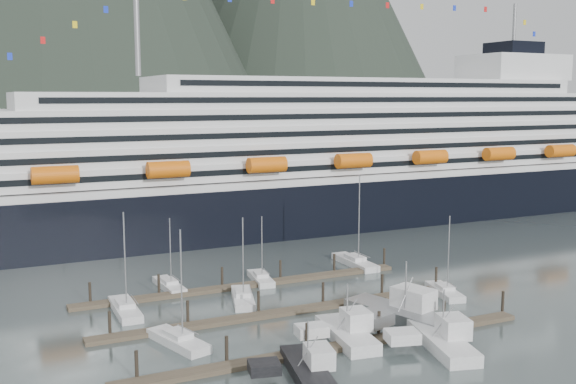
% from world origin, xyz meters
% --- Properties ---
extents(ground, '(1600.00, 1600.00, 0.00)m').
position_xyz_m(ground, '(0.00, 0.00, 0.00)').
color(ground, '#404B4B').
rests_on(ground, ground).
extents(cruise_ship, '(210.00, 30.40, 50.30)m').
position_xyz_m(cruise_ship, '(30.03, 54.94, 12.04)').
color(cruise_ship, black).
rests_on(cruise_ship, ground).
extents(dock_near, '(48.18, 2.28, 3.20)m').
position_xyz_m(dock_near, '(-4.93, -9.95, 0.31)').
color(dock_near, '#473C2E').
rests_on(dock_near, ground).
extents(dock_mid, '(48.18, 2.28, 3.20)m').
position_xyz_m(dock_mid, '(-4.93, 3.05, 0.31)').
color(dock_mid, '#473C2E').
rests_on(dock_mid, ground).
extents(dock_far, '(48.18, 2.28, 3.20)m').
position_xyz_m(dock_far, '(-4.93, 16.05, 0.31)').
color(dock_far, '#473C2E').
rests_on(dock_far, ground).
extents(sailboat_a, '(4.98, 9.40, 13.30)m').
position_xyz_m(sailboat_a, '(-19.83, -1.56, 0.42)').
color(sailboat_a, silver).
rests_on(sailboat_a, ground).
extents(sailboat_b, '(2.82, 9.94, 13.28)m').
position_xyz_m(sailboat_b, '(-22.64, 11.91, 0.42)').
color(sailboat_b, silver).
rests_on(sailboat_b, ground).
extents(sailboat_c, '(5.22, 9.62, 11.76)m').
position_xyz_m(sailboat_c, '(-7.74, 9.94, 0.41)').
color(sailboat_c, silver).
rests_on(sailboat_c, ground).
extents(sailboat_e, '(2.68, 8.74, 10.47)m').
position_xyz_m(sailboat_e, '(-14.79, 19.99, 0.38)').
color(sailboat_e, silver).
rests_on(sailboat_e, ground).
extents(sailboat_f, '(3.49, 8.16, 10.09)m').
position_xyz_m(sailboat_f, '(-1.83, 17.76, 0.38)').
color(sailboat_f, silver).
rests_on(sailboat_f, ground).
extents(sailboat_g, '(2.91, 10.89, 15.05)m').
position_xyz_m(sailboat_g, '(15.42, 19.99, 0.43)').
color(sailboat_g, silver).
rests_on(sailboat_g, ground).
extents(sailboat_h, '(4.38, 8.52, 11.37)m').
position_xyz_m(sailboat_h, '(18.00, 0.92, 0.40)').
color(sailboat_h, silver).
rests_on(sailboat_h, ground).
extents(trawler_a, '(8.55, 11.55, 6.08)m').
position_xyz_m(trawler_a, '(-11.16, -14.97, 0.81)').
color(trawler_a, black).
rests_on(trawler_a, ground).
extents(trawler_b, '(8.55, 11.20, 7.02)m').
position_xyz_m(trawler_b, '(-2.80, -8.13, 0.90)').
color(trawler_b, silver).
rests_on(trawler_b, ground).
extents(trawler_c, '(12.46, 16.41, 8.18)m').
position_xyz_m(trawler_c, '(6.43, -6.03, 1.00)').
color(trawler_c, gray).
rests_on(trawler_c, ground).
extents(trawler_d, '(9.60, 12.42, 7.09)m').
position_xyz_m(trawler_d, '(5.24, -14.49, 0.90)').
color(trawler_d, silver).
rests_on(trawler_d, ground).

